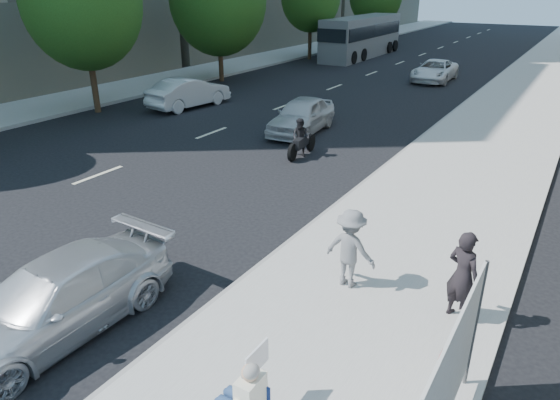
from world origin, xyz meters
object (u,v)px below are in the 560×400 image
Objects in this scene: seated_protester at (244,394)px; motorcycle at (301,140)px; pedestrian_woman at (463,276)px; parked_sedan at (55,299)px; jogger at (350,248)px; bus at (362,37)px; white_sedan_near at (302,115)px; white_sedan_mid at (189,93)px; white_sedan_far at (435,71)px; protest_banner at (449,380)px.

motorcycle is (-5.54, 11.36, -0.24)m from seated_protester.
pedestrian_woman is 7.38m from parked_sedan.
jogger is 0.14× the size of bus.
seated_protester is 4.23m from jogger.
pedestrian_woman reaches higher than motorcycle.
white_sedan_near is at bearing 102.60° from parked_sedan.
parked_sedan is 18.12m from white_sedan_mid.
pedestrian_woman is 37.43m from bus.
jogger is 8.83m from motorcycle.
seated_protester is 29.95m from white_sedan_far.
pedestrian_woman is at bearing 66.70° from seated_protester.
bus is (-8.97, 26.56, 1.00)m from motorcycle.
bus is at bearing 110.94° from seated_protester.
bus is (-8.78, 8.52, 0.97)m from white_sedan_far.
seated_protester reaches higher than white_sedan_far.
bus is (-16.34, 33.67, 0.59)m from pedestrian_woman.
protest_banner is 12.97m from motorcycle.
white_sedan_mid is (-10.04, 15.09, 0.07)m from parked_sedan.
white_sedan_near is at bearing -52.56° from jogger.
jogger is 4.15m from protest_banner.
pedestrian_woman reaches higher than jogger.
white_sedan_far is 18.04m from motorcycle.
protest_banner reaches higher than white_sedan_near.
white_sedan_mid is at bearing 148.44° from motorcycle.
parked_sedan is at bearing 48.57° from jogger.
motorcycle is at bearing 163.31° from white_sedan_mid.
white_sedan_far is (-1.40, 29.19, -0.01)m from parked_sedan.
protest_banner is 0.71× the size of white_sedan_near.
pedestrian_woman is 26.26m from white_sedan_far.
bus reaches higher than jogger.
motorcycle is (-1.20, 11.15, -0.04)m from parked_sedan.
pedestrian_woman is 13.36m from white_sedan_near.
pedestrian_woman is 0.87× the size of motorcycle.
white_sedan_mid is at bearing -123.25° from white_sedan_far.
white_sedan_near is 0.95× the size of white_sedan_mid.
seated_protester reaches higher than motorcycle.
seated_protester is 4.63m from pedestrian_woman.
protest_banner reaches higher than seated_protester.
parked_sedan is at bearing 58.73° from pedestrian_woman.
jogger is at bearing 130.95° from protest_banner.
parked_sedan is 29.22m from white_sedan_far.
pedestrian_woman is at bearing -75.01° from white_sedan_far.
seated_protester is 0.29× the size of white_sedan_mid.
jogger reaches higher than white_sedan_far.
parked_sedan is (-3.97, -4.00, -0.31)m from jogger.
white_sedan_near reaches higher than parked_sedan.
protest_banner is (0.52, -3.16, 0.36)m from pedestrian_woman.
white_sedan_mid is at bearing 139.64° from protest_banner.
white_sedan_mid is at bearing -90.39° from bus.
white_sedan_near is (-7.10, 14.18, -0.13)m from seated_protester.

